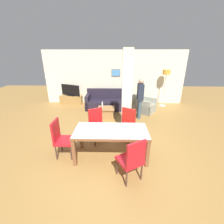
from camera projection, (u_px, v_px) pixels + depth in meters
ground_plane at (111, 156)px, 3.99m from camera, size 18.00×18.00×0.00m
back_wall at (114, 78)px, 7.76m from camera, size 7.20×0.09×2.70m
divider_pillar at (127, 92)px, 4.87m from camera, size 0.32×0.32×2.70m
dining_table at (111, 135)px, 3.76m from camera, size 1.83×0.85×0.77m
dining_chair_far_left at (97, 124)px, 4.54m from camera, size 0.63×0.63×1.00m
dining_chair_near_right at (132, 159)px, 3.05m from camera, size 0.63×0.63×1.00m
dining_chair_far_right at (127, 124)px, 4.54m from camera, size 0.62×0.62×1.00m
dining_chair_head_left at (61, 137)px, 3.82m from camera, size 0.46×0.46×1.00m
sofa at (108, 102)px, 7.30m from camera, size 2.05×0.89×0.91m
armchair at (143, 106)px, 6.88m from camera, size 1.17×1.17×0.83m
coffee_table at (106, 112)px, 6.28m from camera, size 0.69×0.59×0.43m
bottle at (102, 105)px, 6.23m from camera, size 0.07×0.07×0.27m
tv_stand at (71, 100)px, 7.97m from camera, size 1.14×0.40×0.45m
tv_screen at (70, 90)px, 7.79m from camera, size 1.05×0.50×0.58m
floor_lamp at (166, 76)px, 7.18m from camera, size 0.36×0.36×1.80m
standing_person at (140, 96)px, 5.97m from camera, size 0.22×0.38×1.65m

